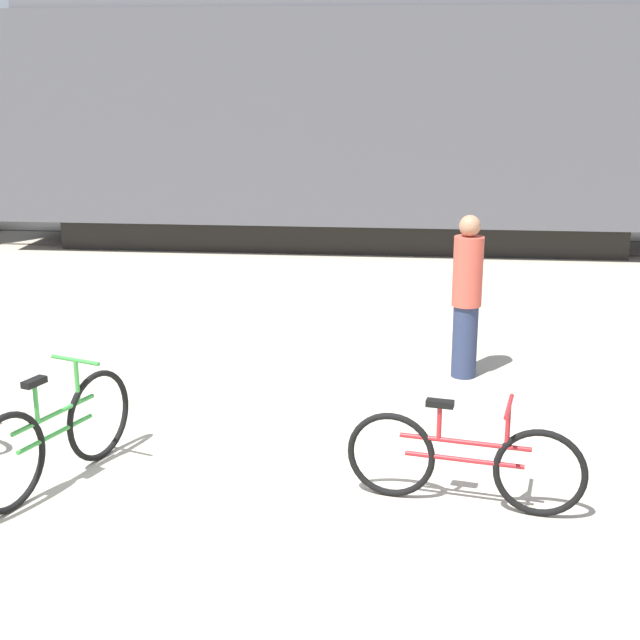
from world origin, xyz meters
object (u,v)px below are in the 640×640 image
object	(u,v)px
bicycle_green	(56,435)
person_in_red	(467,296)
bicycle_maroon	(464,461)
freight_train	(343,83)

from	to	relation	value
bicycle_green	person_in_red	xyz separation A→B (m)	(3.27, 2.87, 0.47)
bicycle_maroon	bicycle_green	bearing A→B (deg)	178.75
bicycle_green	bicycle_maroon	distance (m)	3.11
freight_train	bicycle_maroon	size ratio (longest dim) A/B	21.51
freight_train	person_in_red	xyz separation A→B (m)	(1.87, -7.40, -2.03)
bicycle_maroon	person_in_red	bearing A→B (deg)	86.80
bicycle_green	bicycle_maroon	size ratio (longest dim) A/B	0.97
freight_train	person_in_red	distance (m)	7.89
bicycle_maroon	person_in_red	size ratio (longest dim) A/B	1.01
bicycle_green	person_in_red	size ratio (longest dim) A/B	0.99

